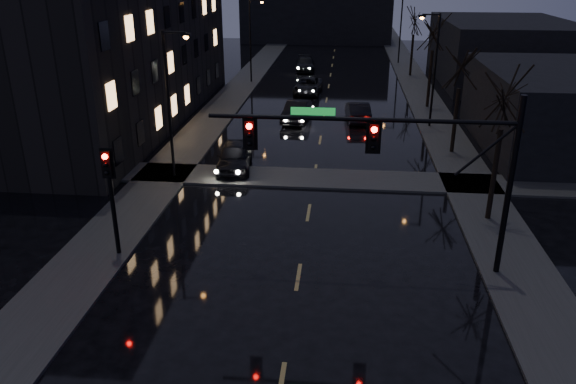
% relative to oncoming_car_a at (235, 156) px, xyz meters
% --- Properties ---
extents(sidewalk_left, '(3.00, 140.00, 0.12)m').
position_rel_oncoming_car_a_xyz_m(sidewalk_left, '(-3.83, 15.33, -0.74)').
color(sidewalk_left, '#2D2D2B').
rests_on(sidewalk_left, ground).
extents(sidewalk_right, '(3.00, 140.00, 0.12)m').
position_rel_oncoming_car_a_xyz_m(sidewalk_right, '(13.17, 15.33, -0.74)').
color(sidewalk_right, '#2D2D2B').
rests_on(sidewalk_right, ground).
extents(sidewalk_cross, '(40.00, 3.00, 0.12)m').
position_rel_oncoming_car_a_xyz_m(sidewalk_cross, '(4.67, -1.17, -0.74)').
color(sidewalk_cross, '#2D2D2B').
rests_on(sidewalk_cross, ground).
extents(apartment_block, '(12.00, 30.00, 12.00)m').
position_rel_oncoming_car_a_xyz_m(apartment_block, '(-11.83, 10.33, 5.20)').
color(apartment_block, black).
rests_on(apartment_block, ground).
extents(commercial_right_near, '(10.00, 14.00, 5.00)m').
position_rel_oncoming_car_a_xyz_m(commercial_right_near, '(20.17, 6.33, 1.70)').
color(commercial_right_near, black).
rests_on(commercial_right_near, ground).
extents(commercial_right_far, '(12.00, 18.00, 6.00)m').
position_rel_oncoming_car_a_xyz_m(commercial_right_far, '(21.67, 28.33, 2.20)').
color(commercial_right_far, black).
rests_on(commercial_right_far, ground).
extents(far_block, '(22.00, 10.00, 8.00)m').
position_rel_oncoming_car_a_xyz_m(far_block, '(1.67, 58.33, 3.20)').
color(far_block, black).
rests_on(far_block, ground).
extents(signal_mast, '(11.11, 0.41, 7.00)m').
position_rel_oncoming_car_a_xyz_m(signal_mast, '(8.52, -10.67, 4.07)').
color(signal_mast, black).
rests_on(signal_mast, ground).
extents(signal_pole_left, '(0.35, 0.41, 4.53)m').
position_rel_oncoming_car_a_xyz_m(signal_pole_left, '(-2.83, -10.68, 2.21)').
color(signal_pole_left, black).
rests_on(signal_pole_left, ground).
extents(tree_near, '(3.52, 3.52, 8.08)m').
position_rel_oncoming_car_a_xyz_m(tree_near, '(13.07, -5.67, 5.42)').
color(tree_near, black).
rests_on(tree_near, ground).
extents(tree_mid_a, '(3.30, 3.30, 7.58)m').
position_rel_oncoming_car_a_xyz_m(tree_mid_a, '(13.07, 4.33, 5.03)').
color(tree_mid_a, black).
rests_on(tree_mid_a, ground).
extents(tree_mid_b, '(3.74, 3.74, 8.59)m').
position_rel_oncoming_car_a_xyz_m(tree_mid_b, '(13.07, 16.33, 5.81)').
color(tree_mid_b, black).
rests_on(tree_mid_b, ground).
extents(tree_far, '(3.43, 3.43, 7.88)m').
position_rel_oncoming_car_a_xyz_m(tree_far, '(13.07, 30.33, 5.26)').
color(tree_far, black).
rests_on(tree_far, ground).
extents(streetlight_l_near, '(1.53, 0.28, 8.00)m').
position_rel_oncoming_car_a_xyz_m(streetlight_l_near, '(-2.91, -1.67, 3.98)').
color(streetlight_l_near, black).
rests_on(streetlight_l_near, ground).
extents(streetlight_l_far, '(1.53, 0.28, 8.00)m').
position_rel_oncoming_car_a_xyz_m(streetlight_l_far, '(-2.91, 25.33, 3.98)').
color(streetlight_l_far, black).
rests_on(streetlight_l_far, ground).
extents(streetlight_r_mid, '(1.53, 0.28, 8.00)m').
position_rel_oncoming_car_a_xyz_m(streetlight_r_mid, '(12.26, 10.33, 3.98)').
color(streetlight_r_mid, black).
rests_on(streetlight_r_mid, ground).
extents(streetlight_r_far, '(1.53, 0.28, 8.00)m').
position_rel_oncoming_car_a_xyz_m(streetlight_r_far, '(12.26, 38.33, 3.98)').
color(streetlight_r_far, black).
rests_on(streetlight_r_far, ground).
extents(oncoming_car_a, '(2.36, 4.85, 1.59)m').
position_rel_oncoming_car_a_xyz_m(oncoming_car_a, '(0.00, 0.00, 0.00)').
color(oncoming_car_a, black).
rests_on(oncoming_car_a, ground).
extents(oncoming_car_b, '(2.10, 4.68, 1.49)m').
position_rel_oncoming_car_a_xyz_m(oncoming_car_b, '(2.65, 11.05, -0.05)').
color(oncoming_car_b, black).
rests_on(oncoming_car_b, ground).
extents(oncoming_car_c, '(2.58, 5.18, 1.41)m').
position_rel_oncoming_car_a_xyz_m(oncoming_car_c, '(2.86, 20.91, -0.09)').
color(oncoming_car_c, black).
rests_on(oncoming_car_c, ground).
extents(oncoming_car_d, '(2.42, 5.24, 1.48)m').
position_rel_oncoming_car_a_xyz_m(oncoming_car_d, '(1.77, 32.56, -0.06)').
color(oncoming_car_d, black).
rests_on(oncoming_car_d, ground).
extents(lead_car, '(1.99, 4.62, 1.48)m').
position_rel_oncoming_car_a_xyz_m(lead_car, '(7.26, 11.55, -0.06)').
color(lead_car, black).
rests_on(lead_car, ground).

